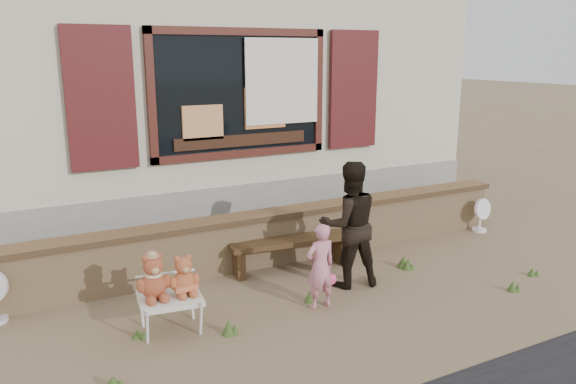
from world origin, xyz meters
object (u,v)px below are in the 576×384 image
bench (291,247)px  folding_chair (170,299)px  teddy_bear_right (184,274)px  child (320,266)px  adult (349,224)px  teddy_bear_left (153,276)px

bench → folding_chair: size_ratio=2.43×
teddy_bear_right → child: 1.40m
teddy_bear_right → adult: bearing=11.7°
teddy_bear_right → child: (1.38, -0.21, -0.10)m
teddy_bear_left → child: bearing=-1.3°
child → bench: bearing=-103.2°
teddy_bear_right → child: bearing=-1.5°
child → adult: adult is taller
teddy_bear_left → teddy_bear_right: 0.28m
teddy_bear_left → adult: bearing=10.2°
bench → teddy_bear_left: 2.09m
child → folding_chair: bearing=-9.6°
folding_chair → teddy_bear_left: 0.29m
bench → teddy_bear_left: size_ratio=3.47×
adult → teddy_bear_right: bearing=16.4°
teddy_bear_right → child: child is taller
folding_chair → child: (1.52, -0.23, 0.13)m
bench → adult: size_ratio=1.08×
child → adult: (0.59, 0.37, 0.26)m
bench → teddy_bear_right: 1.85m
adult → child: bearing=43.7°
bench → teddy_bear_left: (-1.89, -0.83, 0.29)m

